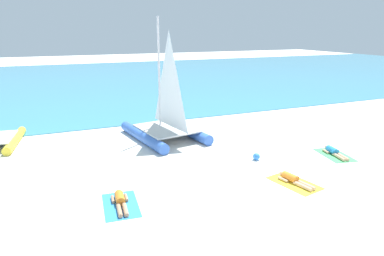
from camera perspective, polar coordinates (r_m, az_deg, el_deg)
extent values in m
plane|color=white|center=(20.74, -5.67, 0.52)|extent=(120.00, 120.00, 0.00)
cube|color=teal|center=(40.43, -14.47, 7.71)|extent=(120.00, 40.00, 0.05)
cylinder|color=blue|center=(17.68, -8.08, -1.40)|extent=(1.28, 4.72, 0.54)
cylinder|color=blue|center=(18.76, -1.22, -0.22)|extent=(1.28, 4.72, 0.54)
cube|color=silver|center=(17.91, -4.23, -0.05)|extent=(2.91, 3.36, 0.07)
cylinder|color=silver|center=(17.95, -5.43, 8.96)|extent=(0.11, 0.11, 5.59)
pyramid|color=white|center=(16.99, -3.72, 8.03)|extent=(0.46, 2.44, 4.69)
cylinder|color=yellow|center=(19.29, -27.13, -1.77)|extent=(0.89, 3.62, 0.41)
cube|color=#338CD8|center=(11.74, -11.65, -12.33)|extent=(1.27, 1.99, 0.01)
cylinder|color=orange|center=(11.84, -11.80, -11.22)|extent=(0.36, 0.65, 0.30)
sphere|color=tan|center=(12.21, -12.01, -10.37)|extent=(0.22, 0.22, 0.22)
cylinder|color=tan|center=(11.30, -11.88, -13.09)|extent=(0.21, 0.79, 0.14)
cylinder|color=tan|center=(11.31, -10.95, -13.00)|extent=(0.21, 0.79, 0.14)
cylinder|color=tan|center=(12.01, -12.92, -11.38)|extent=(0.14, 0.46, 0.10)
cylinder|color=tan|center=(12.04, -10.79, -11.17)|extent=(0.14, 0.46, 0.10)
cube|color=yellow|center=(13.54, 16.48, -8.68)|extent=(1.44, 2.07, 0.01)
cylinder|color=orange|center=(13.60, 15.89, -7.81)|extent=(0.41, 0.67, 0.30)
sphere|color=#D8AD84|center=(13.84, 14.60, -7.28)|extent=(0.22, 0.22, 0.22)
cylinder|color=#D8AD84|center=(13.20, 17.75, -9.10)|extent=(0.29, 0.79, 0.14)
cylinder|color=#D8AD84|center=(13.33, 18.25, -8.89)|extent=(0.29, 0.79, 0.14)
cylinder|color=#D8AD84|center=(13.57, 14.75, -8.19)|extent=(0.18, 0.46, 0.10)
cylinder|color=#D8AD84|center=(13.88, 15.97, -7.72)|extent=(0.18, 0.46, 0.10)
cube|color=#4CB266|center=(17.03, 22.41, -4.12)|extent=(1.43, 2.07, 0.01)
cylinder|color=#268CCC|center=(17.13, 22.10, -3.41)|extent=(0.41, 0.66, 0.30)
sphere|color=#D8AD84|center=(17.45, 21.36, -2.99)|extent=(0.22, 0.22, 0.22)
cylinder|color=#D8AD84|center=(16.61, 23.05, -4.41)|extent=(0.28, 0.79, 0.14)
cylinder|color=#D8AD84|center=(16.71, 23.55, -4.35)|extent=(0.28, 0.79, 0.14)
cylinder|color=#D8AD84|center=(17.16, 21.17, -3.60)|extent=(0.18, 0.46, 0.10)
cylinder|color=#D8AD84|center=(17.40, 22.39, -3.46)|extent=(0.18, 0.46, 0.10)
sphere|color=#337FE5|center=(15.39, 10.55, -4.64)|extent=(0.31, 0.31, 0.31)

